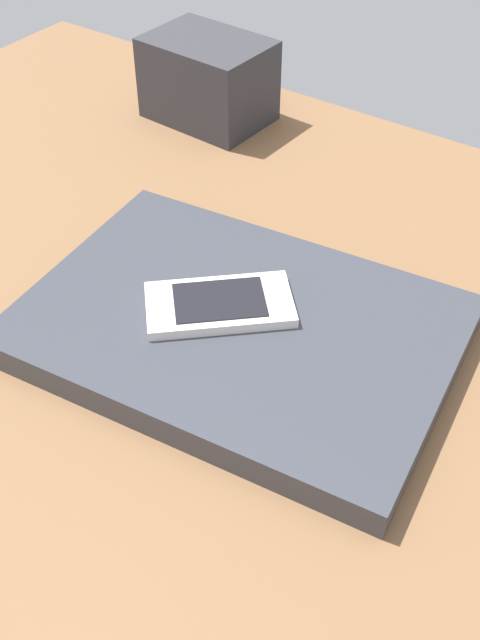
{
  "coord_description": "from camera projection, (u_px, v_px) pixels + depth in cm",
  "views": [
    {
      "loc": [
        24.87,
        -36.65,
        46.15
      ],
      "look_at": [
        -0.89,
        0.27,
        5.0
      ],
      "focal_mm": 43.25,
      "sensor_mm": 36.0,
      "label": 1
    }
  ],
  "objects": [
    {
      "name": "desk_surface",
      "position": [
        247.0,
        358.0,
        0.63
      ],
      "size": [
        120.0,
        80.0,
        3.0
      ],
      "primitive_type": "cube",
      "color": "brown",
      "rests_on": "ground"
    },
    {
      "name": "cell_phone_on_laptop",
      "position": [
        218.0,
        306.0,
        0.61
      ],
      "size": [
        12.68,
        12.34,
        1.01
      ],
      "color": "silver",
      "rests_on": "laptop_closed"
    },
    {
      "name": "laptop_closed",
      "position": [
        240.0,
        327.0,
        0.62
      ],
      "size": [
        35.97,
        27.22,
        2.48
      ],
      "primitive_type": "cube",
      "rotation": [
        0.0,
        0.0,
        0.12
      ],
      "color": "#33353D",
      "rests_on": "desk_surface"
    },
    {
      "name": "desk_organizer",
      "position": [
        208.0,
        80.0,
        0.87
      ],
      "size": [
        13.84,
        10.21,
        9.2
      ],
      "primitive_type": "cube",
      "rotation": [
        0.0,
        0.0,
        -0.05
      ],
      "color": "#2D2D33",
      "rests_on": "desk_surface"
    }
  ]
}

